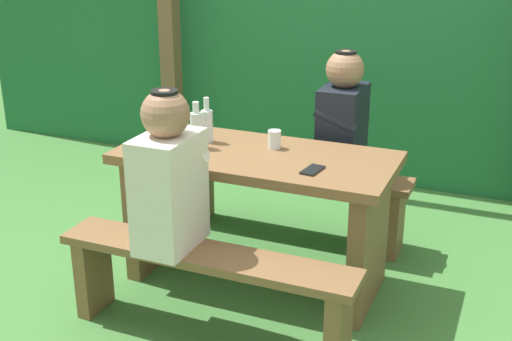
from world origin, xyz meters
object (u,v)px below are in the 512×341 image
object	(u,v)px
cell_phone	(313,170)
bottle_right	(196,129)
drinking_glass	(274,139)
person_black_coat	(342,120)
bench_near	(206,276)
person_white_shirt	(169,176)
bottle_left	(207,125)
picnic_table	(256,195)
bench_far	(293,188)

from	to	relation	value
cell_phone	bottle_right	bearing A→B (deg)	179.16
drinking_glass	bottle_right	bearing A→B (deg)	-159.16
person_black_coat	cell_phone	distance (m)	0.72
bench_near	bottle_right	distance (m)	0.80
person_white_shirt	cell_phone	distance (m)	0.68
bench_near	drinking_glass	world-z (taller)	drinking_glass
bench_near	bottle_left	xyz separation A→B (m)	(-0.31, 0.65, 0.50)
drinking_glass	picnic_table	bearing A→B (deg)	-118.82
bench_near	drinking_glass	distance (m)	0.82
picnic_table	cell_phone	bearing A→B (deg)	-21.59
person_black_coat	drinking_glass	world-z (taller)	person_black_coat
bench_far	picnic_table	bearing A→B (deg)	-90.00
picnic_table	person_black_coat	bearing A→B (deg)	63.78
bench_near	picnic_table	bearing A→B (deg)	90.00
drinking_glass	bottle_left	xyz separation A→B (m)	(-0.36, -0.04, 0.05)
picnic_table	bottle_left	world-z (taller)	bottle_left
bench_far	bottle_left	size ratio (longest dim) A/B	5.82
cell_phone	picnic_table	bearing A→B (deg)	166.15
picnic_table	person_white_shirt	size ratio (longest dim) A/B	1.95
bottle_right	cell_phone	size ratio (longest dim) A/B	1.72
picnic_table	bench_far	distance (m)	0.60
picnic_table	bottle_right	size ratio (longest dim) A/B	5.81
picnic_table	bench_near	size ratio (longest dim) A/B	1.00
bench_near	person_black_coat	world-z (taller)	person_black_coat
bottle_left	cell_phone	xyz separation A→B (m)	(0.65, -0.20, -0.09)
picnic_table	cell_phone	xyz separation A→B (m)	(0.34, -0.14, 0.23)
cell_phone	drinking_glass	bearing A→B (deg)	147.61
person_white_shirt	bottle_left	bearing A→B (deg)	101.99
person_white_shirt	bottle_right	bearing A→B (deg)	104.95
bench_far	bottle_right	bearing A→B (deg)	-117.07
bench_near	bench_far	size ratio (longest dim) A/B	1.00
picnic_table	cell_phone	world-z (taller)	cell_phone
bench_far	person_white_shirt	size ratio (longest dim) A/B	1.95
picnic_table	drinking_glass	size ratio (longest dim) A/B	14.72
bench_far	cell_phone	distance (m)	0.89
bench_near	person_white_shirt	bearing A→B (deg)	178.89
person_white_shirt	drinking_glass	world-z (taller)	person_white_shirt
drinking_glass	person_white_shirt	bearing A→B (deg)	-108.56
picnic_table	person_black_coat	world-z (taller)	person_black_coat
picnic_table	bottle_left	bearing A→B (deg)	167.62
bottle_left	bench_near	bearing A→B (deg)	-64.57
bench_near	bench_far	distance (m)	1.16
bench_far	person_black_coat	size ratio (longest dim) A/B	1.95
bench_far	drinking_glass	distance (m)	0.66
bottle_right	bottle_left	bearing A→B (deg)	85.98
person_black_coat	bottle_right	world-z (taller)	person_black_coat
bottle_left	person_white_shirt	bearing A→B (deg)	-78.01
bench_far	bottle_right	size ratio (longest dim) A/B	5.81
bottle_left	picnic_table	bearing A→B (deg)	-12.38
picnic_table	person_white_shirt	bearing A→B (deg)	-106.52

